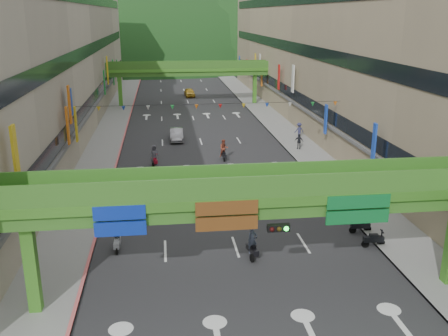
# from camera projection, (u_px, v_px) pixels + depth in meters

# --- Properties ---
(road_slab) EXTENTS (18.00, 140.00, 0.02)m
(road_slab) POSITION_uv_depth(u_px,v_px,m) (195.00, 124.00, 68.13)
(road_slab) COLOR #28282B
(road_slab) RESTS_ON ground
(sidewalk_left) EXTENTS (4.00, 140.00, 0.15)m
(sidewalk_left) POSITION_uv_depth(u_px,v_px,m) (113.00, 126.00, 66.81)
(sidewalk_left) COLOR gray
(sidewalk_left) RESTS_ON ground
(sidewalk_right) EXTENTS (4.00, 140.00, 0.15)m
(sidewalk_right) POSITION_uv_depth(u_px,v_px,m) (274.00, 121.00, 69.41)
(sidewalk_right) COLOR gray
(sidewalk_right) RESTS_ON ground
(curb_left) EXTENTS (0.20, 140.00, 0.18)m
(curb_left) POSITION_uv_depth(u_px,v_px,m) (127.00, 125.00, 67.03)
(curb_left) COLOR #CC5959
(curb_left) RESTS_ON ground
(curb_right) EXTENTS (0.20, 140.00, 0.18)m
(curb_right) POSITION_uv_depth(u_px,v_px,m) (260.00, 122.00, 69.18)
(curb_right) COLOR gray
(curb_right) RESTS_ON ground
(building_row_left) EXTENTS (12.80, 95.00, 19.00)m
(building_row_left) POSITION_uv_depth(u_px,v_px,m) (45.00, 55.00, 63.10)
(building_row_left) COLOR #9E937F
(building_row_left) RESTS_ON ground
(building_row_right) EXTENTS (12.80, 95.00, 19.00)m
(building_row_right) POSITION_uv_depth(u_px,v_px,m) (333.00, 52.00, 67.58)
(building_row_right) COLOR gray
(building_row_right) RESTS_ON ground
(overpass_near) EXTENTS (28.00, 12.27, 7.10)m
(overpass_near) POSITION_uv_depth(u_px,v_px,m) (275.00, 209.00, 24.41)
(overpass_near) COLOR #4C9E2D
(overpass_near) RESTS_ON ground
(overpass_far) EXTENTS (28.00, 2.20, 7.10)m
(overpass_far) POSITION_uv_depth(u_px,v_px,m) (188.00, 72.00, 80.76)
(overpass_far) COLOR #4C9E2D
(overpass_far) RESTS_ON ground
(hill_left) EXTENTS (168.00, 140.00, 112.00)m
(hill_left) POSITION_uv_depth(u_px,v_px,m) (129.00, 58.00, 170.64)
(hill_left) COLOR #1C4419
(hill_left) RESTS_ON ground
(hill_right) EXTENTS (208.00, 176.00, 128.00)m
(hill_right) POSITION_uv_depth(u_px,v_px,m) (236.00, 53.00, 194.34)
(hill_right) COLOR #1C4419
(hill_right) RESTS_ON ground
(bunting_string) EXTENTS (26.00, 0.36, 0.47)m
(bunting_string) POSITION_uv_depth(u_px,v_px,m) (208.00, 106.00, 47.41)
(bunting_string) COLOR black
(bunting_string) RESTS_ON ground
(scooter_rider_near) EXTENTS (0.73, 1.58, 2.02)m
(scooter_rider_near) POSITION_uv_depth(u_px,v_px,m) (252.00, 244.00, 30.43)
(scooter_rider_near) COLOR black
(scooter_rider_near) RESTS_ON ground
(scooter_rider_mid) EXTENTS (0.93, 1.60, 2.19)m
(scooter_rider_mid) POSITION_uv_depth(u_px,v_px,m) (224.00, 150.00, 50.84)
(scooter_rider_mid) COLOR black
(scooter_rider_mid) RESTS_ON ground
(scooter_rider_left) EXTENTS (0.93, 1.60, 1.92)m
(scooter_rider_left) POSITION_uv_depth(u_px,v_px,m) (117.00, 237.00, 31.35)
(scooter_rider_left) COLOR gray
(scooter_rider_left) RESTS_ON ground
(scooter_rider_far) EXTENTS (0.98, 1.58, 2.13)m
(scooter_rider_far) POSITION_uv_depth(u_px,v_px,m) (154.00, 155.00, 48.97)
(scooter_rider_far) COLOR maroon
(scooter_rider_far) RESTS_ON ground
(parked_scooter_row) EXTENTS (1.60, 9.35, 1.08)m
(parked_scooter_row) POSITION_uv_depth(u_px,v_px,m) (349.00, 213.00, 36.16)
(parked_scooter_row) COLOR black
(parked_scooter_row) RESTS_ON ground
(car_silver) EXTENTS (1.54, 4.33, 1.42)m
(car_silver) POSITION_uv_depth(u_px,v_px,m) (177.00, 135.00, 59.00)
(car_silver) COLOR #95939B
(car_silver) RESTS_ON ground
(car_yellow) EXTENTS (1.96, 4.38, 1.46)m
(car_yellow) POSITION_uv_depth(u_px,v_px,m) (190.00, 93.00, 90.52)
(car_yellow) COLOR gold
(car_yellow) RESTS_ON ground
(pedestrian_red) EXTENTS (0.82, 0.69, 1.50)m
(pedestrian_red) POSITION_uv_depth(u_px,v_px,m) (346.00, 169.00, 45.71)
(pedestrian_red) COLOR red
(pedestrian_red) RESTS_ON ground
(pedestrian_dark) EXTENTS (1.04, 0.81, 1.65)m
(pedestrian_dark) POSITION_uv_depth(u_px,v_px,m) (299.00, 143.00, 54.83)
(pedestrian_dark) COLOR black
(pedestrian_dark) RESTS_ON ground
(pedestrian_blue) EXTENTS (0.94, 0.71, 1.81)m
(pedestrian_blue) POSITION_uv_depth(u_px,v_px,m) (299.00, 131.00, 59.79)
(pedestrian_blue) COLOR #2B2D51
(pedestrian_blue) RESTS_ON ground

